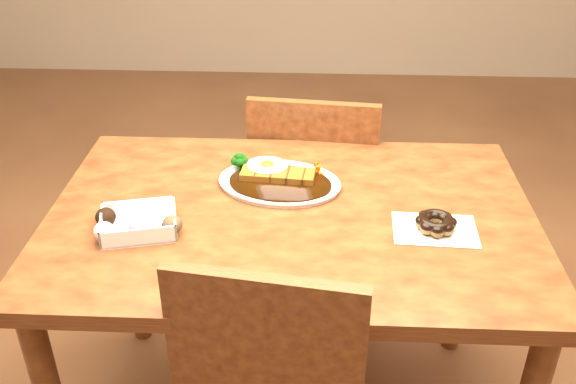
{
  "coord_description": "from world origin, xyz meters",
  "views": [
    {
      "loc": [
        0.05,
        -1.33,
        1.6
      ],
      "look_at": [
        -0.01,
        -0.01,
        0.81
      ],
      "focal_mm": 40.0,
      "sensor_mm": 36.0,
      "label": 1
    }
  ],
  "objects_px": {
    "chair_far": "(315,195)",
    "katsu_curry_plate": "(278,179)",
    "pon_de_ring": "(436,223)",
    "table": "(291,244)",
    "donut_box": "(137,222)"
  },
  "relations": [
    {
      "from": "donut_box",
      "to": "pon_de_ring",
      "type": "height_order",
      "value": "donut_box"
    },
    {
      "from": "donut_box",
      "to": "katsu_curry_plate",
      "type": "bearing_deg",
      "value": 36.46
    },
    {
      "from": "donut_box",
      "to": "pon_de_ring",
      "type": "relative_size",
      "value": 1.05
    },
    {
      "from": "chair_far",
      "to": "pon_de_ring",
      "type": "distance_m",
      "value": 0.72
    },
    {
      "from": "katsu_curry_plate",
      "to": "table",
      "type": "bearing_deg",
      "value": -72.24
    },
    {
      "from": "table",
      "to": "chair_far",
      "type": "xyz_separation_m",
      "value": [
        0.06,
        0.54,
        -0.17
      ]
    },
    {
      "from": "chair_far",
      "to": "donut_box",
      "type": "height_order",
      "value": "chair_far"
    },
    {
      "from": "pon_de_ring",
      "to": "katsu_curry_plate",
      "type": "bearing_deg",
      "value": 152.93
    },
    {
      "from": "katsu_curry_plate",
      "to": "pon_de_ring",
      "type": "bearing_deg",
      "value": -27.07
    },
    {
      "from": "chair_far",
      "to": "katsu_curry_plate",
      "type": "relative_size",
      "value": 2.47
    },
    {
      "from": "chair_far",
      "to": "katsu_curry_plate",
      "type": "distance_m",
      "value": 0.51
    },
    {
      "from": "table",
      "to": "katsu_curry_plate",
      "type": "bearing_deg",
      "value": 107.76
    },
    {
      "from": "pon_de_ring",
      "to": "chair_far",
      "type": "bearing_deg",
      "value": 115.26
    },
    {
      "from": "donut_box",
      "to": "table",
      "type": "bearing_deg",
      "value": 15.98
    },
    {
      "from": "table",
      "to": "donut_box",
      "type": "xyz_separation_m",
      "value": [
        -0.36,
        -0.1,
        0.12
      ]
    }
  ]
}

